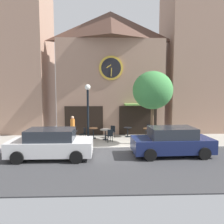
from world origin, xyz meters
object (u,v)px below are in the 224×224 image
(cafe_chair_near_tree, at_px, (149,129))
(cafe_table_center_right, at_px, (105,132))
(street_lamp, at_px, (88,115))
(parked_car_white, at_px, (51,144))
(cafe_chair_under_awning, at_px, (159,131))
(cafe_chair_near_lamp, at_px, (71,136))
(cafe_table_near_curb, at_px, (128,130))
(cafe_chair_corner, at_px, (112,131))
(cafe_chair_facing_wall, at_px, (110,135))
(pedestrian_orange, at_px, (73,127))
(cafe_chair_right_end, at_px, (83,133))
(parked_car_navy, at_px, (172,142))
(cafe_table_leftmost, at_px, (72,134))
(street_tree, at_px, (153,90))
(cafe_table_near_door, at_px, (93,131))
(cafe_table_center, at_px, (148,131))

(cafe_chair_near_tree, bearing_deg, cafe_table_center_right, -161.41)
(street_lamp, bearing_deg, parked_car_white, -124.67)
(cafe_chair_under_awning, bearing_deg, cafe_chair_near_lamp, -165.72)
(street_lamp, distance_m, cafe_table_near_curb, 4.11)
(cafe_table_center_right, distance_m, cafe_chair_corner, 0.83)
(cafe_chair_facing_wall, distance_m, pedestrian_orange, 3.02)
(cafe_chair_right_end, bearing_deg, parked_car_white, -108.36)
(cafe_chair_facing_wall, xyz_separation_m, parked_car_navy, (3.32, -3.10, 0.23))
(cafe_chair_near_tree, bearing_deg, parked_car_navy, -87.45)
(cafe_table_leftmost, xyz_separation_m, parked_car_navy, (5.94, -3.50, 0.23))
(cafe_chair_near_tree, relative_size, pedestrian_orange, 0.54)
(cafe_chair_under_awning, distance_m, cafe_chair_near_tree, 0.99)
(street_tree, distance_m, cafe_chair_right_end, 5.64)
(cafe_chair_right_end, xyz_separation_m, cafe_chair_near_lamp, (-0.74, -1.05, 0.00))
(street_lamp, bearing_deg, cafe_chair_under_awning, 21.26)
(cafe_chair_facing_wall, relative_size, cafe_chair_near_tree, 1.00)
(parked_car_white, bearing_deg, pedestrian_orange, 84.44)
(cafe_table_leftmost, relative_size, cafe_table_near_door, 0.97)
(street_lamp, xyz_separation_m, pedestrian_orange, (-1.30, 2.16, -1.14))
(cafe_chair_facing_wall, bearing_deg, cafe_chair_under_awning, 17.01)
(street_tree, relative_size, cafe_table_center_right, 6.05)
(cafe_table_center, height_order, parked_car_white, parked_car_white)
(street_tree, bearing_deg, cafe_chair_right_end, 165.25)
(cafe_chair_under_awning, xyz_separation_m, pedestrian_orange, (-6.42, 0.17, 0.33))
(cafe_chair_facing_wall, bearing_deg, cafe_table_center, 20.69)
(street_tree, bearing_deg, cafe_chair_corner, 140.98)
(street_lamp, bearing_deg, cafe_table_leftmost, 133.76)
(parked_car_navy, bearing_deg, street_tree, 102.60)
(cafe_chair_right_end, bearing_deg, cafe_chair_corner, 22.27)
(cafe_chair_right_end, height_order, cafe_chair_near_lamp, same)
(cafe_table_center, bearing_deg, cafe_chair_under_awning, 3.53)
(cafe_table_center, xyz_separation_m, cafe_chair_corner, (-2.65, 0.34, -0.03))
(parked_car_navy, bearing_deg, cafe_table_leftmost, 149.45)
(cafe_table_center, height_order, cafe_chair_near_lamp, cafe_chair_near_lamp)
(cafe_table_near_door, height_order, cafe_chair_corner, cafe_chair_corner)
(cafe_chair_near_tree, xyz_separation_m, cafe_chair_corner, (-2.87, -0.48, 0.00))
(cafe_table_near_door, bearing_deg, cafe_chair_near_lamp, -128.66)
(pedestrian_orange, bearing_deg, cafe_chair_right_end, -40.04)
(cafe_chair_near_lamp, distance_m, parked_car_white, 2.99)
(street_lamp, distance_m, cafe_chair_corner, 3.17)
(cafe_table_leftmost, bearing_deg, cafe_table_center, 7.04)
(cafe_table_center, distance_m, parked_car_white, 7.51)
(cafe_chair_near_lamp, bearing_deg, cafe_table_near_door, 51.34)
(street_tree, bearing_deg, cafe_chair_facing_wall, 167.14)
(cafe_chair_corner, bearing_deg, cafe_chair_right_end, -157.73)
(cafe_chair_corner, height_order, parked_car_navy, parked_car_navy)
(cafe_table_near_curb, bearing_deg, street_lamp, -137.79)
(cafe_chair_near_tree, distance_m, cafe_chair_corner, 2.91)
(street_tree, bearing_deg, cafe_chair_under_awning, 61.83)
(parked_car_white, bearing_deg, cafe_chair_under_awning, 33.35)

